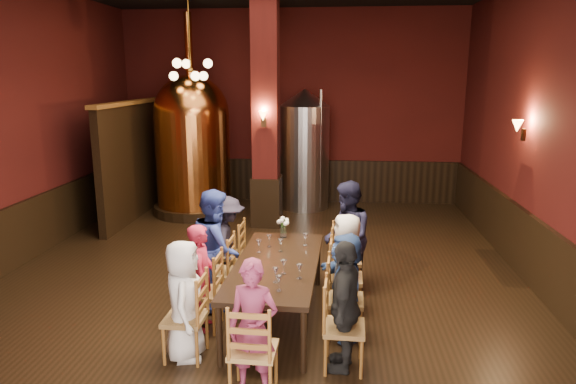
# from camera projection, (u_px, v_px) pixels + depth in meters

# --- Properties ---
(room) EXTENTS (10.00, 10.02, 4.50)m
(room) POSITION_uv_depth(u_px,v_px,m) (260.00, 129.00, 7.29)
(room) COLOR black
(room) RESTS_ON ground
(wainscot_right) EXTENTS (0.08, 9.90, 1.00)m
(wainscot_right) POSITION_uv_depth(u_px,v_px,m) (536.00, 254.00, 7.31)
(wainscot_right) COLOR black
(wainscot_right) RESTS_ON ground
(wainscot_back) EXTENTS (7.90, 0.08, 1.00)m
(wainscot_back) POSITION_uv_depth(u_px,v_px,m) (291.00, 180.00, 12.50)
(wainscot_back) COLOR black
(wainscot_back) RESTS_ON ground
(wainscot_left) EXTENTS (0.08, 9.90, 1.00)m
(wainscot_left) POSITION_uv_depth(u_px,v_px,m) (12.00, 238.00, 8.05)
(wainscot_left) COLOR black
(wainscot_left) RESTS_ON ground
(column) EXTENTS (0.58, 0.58, 4.50)m
(column) POSITION_uv_depth(u_px,v_px,m) (266.00, 114.00, 10.04)
(column) COLOR #45110E
(column) RESTS_ON ground
(partition) EXTENTS (0.22, 3.50, 2.40)m
(partition) POSITION_uv_depth(u_px,v_px,m) (134.00, 161.00, 10.93)
(partition) COLOR black
(partition) RESTS_ON ground
(pendant_cluster) EXTENTS (0.90, 0.90, 1.70)m
(pendant_cluster) POSITION_uv_depth(u_px,v_px,m) (191.00, 70.00, 10.09)
(pendant_cluster) COLOR #A57226
(pendant_cluster) RESTS_ON room
(sconce_wall) EXTENTS (0.20, 0.20, 0.36)m
(sconce_wall) POSITION_uv_depth(u_px,v_px,m) (524.00, 129.00, 7.71)
(sconce_wall) COLOR black
(sconce_wall) RESTS_ON room
(sconce_column) EXTENTS (0.20, 0.20, 0.36)m
(sconce_column) POSITION_uv_depth(u_px,v_px,m) (264.00, 118.00, 9.76)
(sconce_column) COLOR black
(sconce_column) RESTS_ON column
(dining_table) EXTENTS (1.06, 2.43, 0.75)m
(dining_table) POSITION_uv_depth(u_px,v_px,m) (277.00, 267.00, 6.31)
(dining_table) COLOR black
(dining_table) RESTS_ON ground
(chair_0) EXTENTS (0.47, 0.47, 0.92)m
(chair_0) POSITION_uv_depth(u_px,v_px,m) (185.00, 318.00, 5.49)
(chair_0) COLOR brown
(chair_0) RESTS_ON ground
(person_0) EXTENTS (0.53, 0.71, 1.32)m
(person_0) POSITION_uv_depth(u_px,v_px,m) (184.00, 300.00, 5.45)
(person_0) COLOR white
(person_0) RESTS_ON ground
(chair_1) EXTENTS (0.47, 0.47, 0.92)m
(chair_1) POSITION_uv_depth(u_px,v_px,m) (203.00, 292.00, 6.14)
(chair_1) COLOR brown
(chair_1) RESTS_ON ground
(person_1) EXTENTS (0.37, 0.51, 1.30)m
(person_1) POSITION_uv_depth(u_px,v_px,m) (202.00, 277.00, 6.10)
(person_1) COLOR #AC1D37
(person_1) RESTS_ON ground
(chair_2) EXTENTS (0.47, 0.47, 0.92)m
(chair_2) POSITION_uv_depth(u_px,v_px,m) (217.00, 272.00, 6.78)
(chair_2) COLOR brown
(chair_2) RESTS_ON ground
(person_2) EXTENTS (0.55, 0.83, 1.57)m
(person_2) POSITION_uv_depth(u_px,v_px,m) (216.00, 248.00, 6.71)
(person_2) COLOR navy
(person_2) RESTS_ON ground
(chair_3) EXTENTS (0.47, 0.47, 0.92)m
(chair_3) POSITION_uv_depth(u_px,v_px,m) (229.00, 254.00, 7.43)
(chair_3) COLOR brown
(chair_3) RESTS_ON ground
(person_3) EXTENTS (0.63, 0.92, 1.32)m
(person_3) POSITION_uv_depth(u_px,v_px,m) (228.00, 241.00, 7.38)
(person_3) COLOR black
(person_3) RESTS_ON ground
(chair_4) EXTENTS (0.47, 0.47, 0.92)m
(chair_4) POSITION_uv_depth(u_px,v_px,m) (344.00, 327.00, 5.29)
(chair_4) COLOR brown
(chair_4) RESTS_ON ground
(person_4) EXTENTS (0.46, 0.86, 1.39)m
(person_4) POSITION_uv_depth(u_px,v_px,m) (345.00, 306.00, 5.24)
(person_4) COLOR black
(person_4) RESTS_ON ground
(chair_5) EXTENTS (0.47, 0.47, 0.92)m
(chair_5) POSITION_uv_depth(u_px,v_px,m) (345.00, 299.00, 5.94)
(chair_5) COLOR brown
(chair_5) RESTS_ON ground
(person_5) EXTENTS (0.64, 1.23, 1.27)m
(person_5) POSITION_uv_depth(u_px,v_px,m) (346.00, 286.00, 5.90)
(person_5) COLOR navy
(person_5) RESTS_ON ground
(chair_6) EXTENTS (0.47, 0.47, 0.92)m
(chair_6) POSITION_uv_depth(u_px,v_px,m) (346.00, 278.00, 6.58)
(chair_6) COLOR brown
(chair_6) RESTS_ON ground
(person_6) EXTENTS (0.48, 0.68, 1.31)m
(person_6) POSITION_uv_depth(u_px,v_px,m) (346.00, 263.00, 6.54)
(person_6) COLOR white
(person_6) RESTS_ON ground
(chair_7) EXTENTS (0.47, 0.47, 0.92)m
(chair_7) POSITION_uv_depth(u_px,v_px,m) (346.00, 259.00, 7.23)
(chair_7) COLOR brown
(chair_7) RESTS_ON ground
(person_7) EXTENTS (0.52, 0.83, 1.58)m
(person_7) POSITION_uv_depth(u_px,v_px,m) (347.00, 237.00, 7.15)
(person_7) COLOR black
(person_7) RESTS_ON ground
(chair_8) EXTENTS (0.47, 0.47, 0.92)m
(chair_8) POSITION_uv_depth(u_px,v_px,m) (253.00, 349.00, 4.86)
(chair_8) COLOR brown
(chair_8) RESTS_ON ground
(person_8) EXTENTS (0.54, 0.40, 1.35)m
(person_8) POSITION_uv_depth(u_px,v_px,m) (253.00, 328.00, 4.81)
(person_8) COLOR #812B4B
(person_8) RESTS_ON ground
(copper_kettle) EXTENTS (2.10, 2.10, 4.26)m
(copper_kettle) POSITION_uv_depth(u_px,v_px,m) (193.00, 143.00, 11.12)
(copper_kettle) COLOR black
(copper_kettle) RESTS_ON ground
(steel_vessel) EXTENTS (1.34, 1.34, 2.70)m
(steel_vessel) POSITION_uv_depth(u_px,v_px,m) (304.00, 149.00, 11.62)
(steel_vessel) COLOR #B2B2B7
(steel_vessel) RESTS_ON ground
(rose_vase) EXTENTS (0.18, 0.18, 0.30)m
(rose_vase) POSITION_uv_depth(u_px,v_px,m) (283.00, 224.00, 7.22)
(rose_vase) COLOR white
(rose_vase) RESTS_ON dining_table
(wine_glass_0) EXTENTS (0.07, 0.07, 0.17)m
(wine_glass_0) POSITION_uv_depth(u_px,v_px,m) (299.00, 272.00, 5.78)
(wine_glass_0) COLOR white
(wine_glass_0) RESTS_ON dining_table
(wine_glass_1) EXTENTS (0.07, 0.07, 0.17)m
(wine_glass_1) POSITION_uv_depth(u_px,v_px,m) (279.00, 283.00, 5.46)
(wine_glass_1) COLOR white
(wine_glass_1) RESTS_ON dining_table
(wine_glass_2) EXTENTS (0.07, 0.07, 0.17)m
(wine_glass_2) POSITION_uv_depth(u_px,v_px,m) (276.00, 275.00, 5.68)
(wine_glass_2) COLOR white
(wine_glass_2) RESTS_ON dining_table
(wine_glass_3) EXTENTS (0.07, 0.07, 0.17)m
(wine_glass_3) POSITION_uv_depth(u_px,v_px,m) (281.00, 245.00, 6.67)
(wine_glass_3) COLOR white
(wine_glass_3) RESTS_ON dining_table
(wine_glass_4) EXTENTS (0.07, 0.07, 0.17)m
(wine_glass_4) POSITION_uv_depth(u_px,v_px,m) (269.00, 241.00, 6.85)
(wine_glass_4) COLOR white
(wine_glass_4) RESTS_ON dining_table
(wine_glass_5) EXTENTS (0.07, 0.07, 0.17)m
(wine_glass_5) POSITION_uv_depth(u_px,v_px,m) (259.00, 246.00, 6.63)
(wine_glass_5) COLOR white
(wine_glass_5) RESTS_ON dining_table
(wine_glass_6) EXTENTS (0.07, 0.07, 0.17)m
(wine_glass_6) POSITION_uv_depth(u_px,v_px,m) (305.00, 240.00, 6.91)
(wine_glass_6) COLOR white
(wine_glass_6) RESTS_ON dining_table
(wine_glass_7) EXTENTS (0.07, 0.07, 0.17)m
(wine_glass_7) POSITION_uv_depth(u_px,v_px,m) (284.00, 267.00, 5.92)
(wine_glass_7) COLOR white
(wine_glass_7) RESTS_ON dining_table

